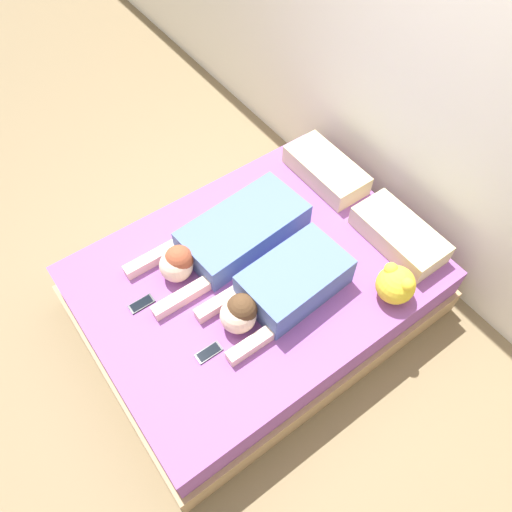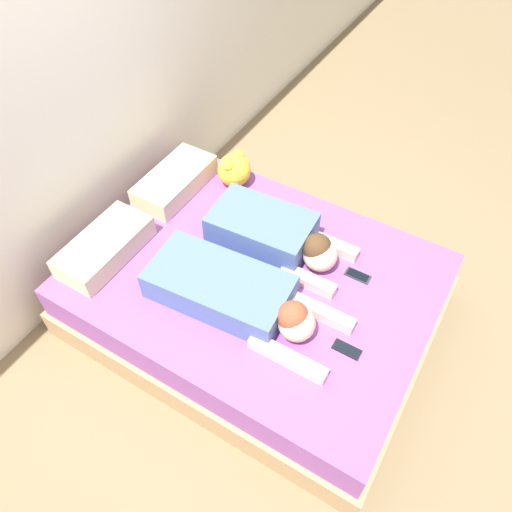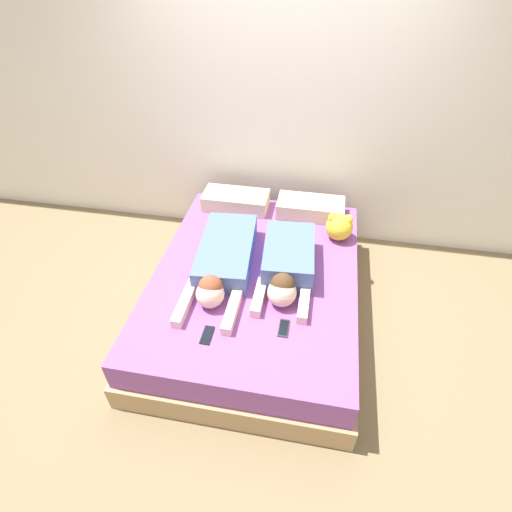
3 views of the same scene
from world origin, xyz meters
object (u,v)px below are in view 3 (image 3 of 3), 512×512
at_px(person_left, 223,260).
at_px(plush_toy, 339,226).
at_px(pillow_head_left, 236,200).
at_px(cell_phone_left, 207,335).
at_px(person_right, 287,264).
at_px(pillow_head_right, 310,208).
at_px(bed, 256,291).
at_px(cell_phone_right, 284,328).

relative_size(person_left, plush_toy, 4.86).
bearing_deg(pillow_head_left, cell_phone_left, -84.47).
bearing_deg(person_right, person_left, -176.86).
relative_size(pillow_head_left, pillow_head_right, 1.00).
distance_m(cell_phone_left, plush_toy, 1.45).
height_order(bed, cell_phone_right, cell_phone_right).
distance_m(pillow_head_left, person_left, 0.88).
relative_size(bed, person_left, 1.83).
xyz_separation_m(bed, cell_phone_right, (0.28, -0.52, 0.23)).
relative_size(pillow_head_right, plush_toy, 2.52).
bearing_deg(pillow_head_left, cell_phone_right, -65.28).
height_order(bed, plush_toy, plush_toy).
bearing_deg(pillow_head_right, cell_phone_right, -92.61).
relative_size(pillow_head_left, person_left, 0.52).
xyz_separation_m(pillow_head_left, person_right, (0.58, -0.84, 0.03)).
distance_m(person_left, plush_toy, 1.02).
distance_m(person_left, cell_phone_right, 0.73).
bearing_deg(pillow_head_left, plush_toy, -17.93).
relative_size(bed, person_right, 2.37).
bearing_deg(pillow_head_left, person_right, -55.44).
relative_size(cell_phone_left, cell_phone_right, 1.00).
height_order(pillow_head_right, person_left, person_left).
bearing_deg(person_right, cell_phone_right, -84.80).
relative_size(cell_phone_left, plush_toy, 0.63).
distance_m(bed, pillow_head_right, 0.96).
relative_size(person_left, cell_phone_right, 7.68).
relative_size(pillow_head_left, cell_phone_left, 3.99).
relative_size(pillow_head_right, cell_phone_right, 3.99).
height_order(pillow_head_left, cell_phone_left, pillow_head_left).
xyz_separation_m(pillow_head_left, cell_phone_right, (0.63, -1.37, -0.07)).
relative_size(bed, plush_toy, 8.87).
bearing_deg(cell_phone_left, person_right, 57.02).
distance_m(pillow_head_right, plush_toy, 0.41).
height_order(cell_phone_left, cell_phone_right, same).
height_order(bed, pillow_head_left, pillow_head_left).
distance_m(pillow_head_left, plush_toy, 1.00).
bearing_deg(cell_phone_left, cell_phone_right, 17.03).
relative_size(pillow_head_left, plush_toy, 2.52).
relative_size(bed, cell_phone_right, 14.02).
bearing_deg(plush_toy, cell_phone_right, -106.92).
bearing_deg(pillow_head_left, pillow_head_right, 0.00).
bearing_deg(plush_toy, bed, -138.51).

